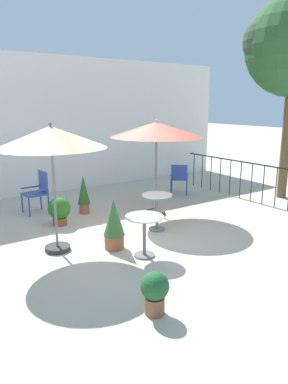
{
  "coord_description": "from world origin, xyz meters",
  "views": [
    {
      "loc": [
        -4.16,
        -5.83,
        2.52
      ],
      "look_at": [
        0.0,
        0.15,
        0.73
      ],
      "focal_mm": 33.88,
      "sensor_mm": 36.0,
      "label": 1
    }
  ],
  "objects_px": {
    "patio_umbrella_0": "(156,131)",
    "patio_chair_0": "(38,189)",
    "patio_chair_1": "(179,177)",
    "potted_plant_2": "(84,193)",
    "potted_plant_1": "(155,291)",
    "potted_plant_3": "(114,223)",
    "cafe_table_0": "(157,206)",
    "cafe_table_1": "(144,229)",
    "potted_plant_0": "(59,210)",
    "patio_umbrella_1": "(51,139)"
  },
  "relations": [
    {
      "from": "patio_umbrella_1",
      "to": "patio_chair_1",
      "type": "bearing_deg",
      "value": 23.41
    },
    {
      "from": "patio_umbrella_0",
      "to": "potted_plant_1",
      "type": "relative_size",
      "value": 3.99
    },
    {
      "from": "potted_plant_2",
      "to": "patio_umbrella_0",
      "type": "bearing_deg",
      "value": -37.21
    },
    {
      "from": "potted_plant_3",
      "to": "potted_plant_0",
      "type": "bearing_deg",
      "value": 99.57
    },
    {
      "from": "potted_plant_2",
      "to": "potted_plant_3",
      "type": "distance_m",
      "value": 2.29
    },
    {
      "from": "patio_umbrella_0",
      "to": "potted_plant_0",
      "type": "xyz_separation_m",
      "value": [
        -2.13,
        0.56,
        -1.61
      ]
    },
    {
      "from": "potted_plant_2",
      "to": "potted_plant_3",
      "type": "xyz_separation_m",
      "value": [
        -0.49,
        -2.24,
        -0.02
      ]
    },
    {
      "from": "cafe_table_1",
      "to": "potted_plant_3",
      "type": "bearing_deg",
      "value": 113.04
    },
    {
      "from": "potted_plant_3",
      "to": "patio_umbrella_1",
      "type": "bearing_deg",
      "value": 150.68
    },
    {
      "from": "potted_plant_1",
      "to": "potted_plant_3",
      "type": "height_order",
      "value": "potted_plant_3"
    },
    {
      "from": "cafe_table_0",
      "to": "potted_plant_1",
      "type": "relative_size",
      "value": 1.37
    },
    {
      "from": "potted_plant_3",
      "to": "potted_plant_2",
      "type": "bearing_deg",
      "value": 77.67
    },
    {
      "from": "patio_umbrella_1",
      "to": "potted_plant_0",
      "type": "xyz_separation_m",
      "value": [
        0.57,
        1.29,
        -1.63
      ]
    },
    {
      "from": "patio_umbrella_1",
      "to": "potted_plant_1",
      "type": "xyz_separation_m",
      "value": [
        0.23,
        -2.56,
        -1.65
      ]
    },
    {
      "from": "patio_umbrella_0",
      "to": "patio_chair_0",
      "type": "xyz_separation_m",
      "value": [
        -2.17,
        1.71,
        -1.38
      ]
    },
    {
      "from": "patio_umbrella_0",
      "to": "potted_plant_0",
      "type": "height_order",
      "value": "patio_umbrella_0"
    },
    {
      "from": "potted_plant_0",
      "to": "potted_plant_2",
      "type": "xyz_separation_m",
      "value": [
        0.79,
        0.46,
        0.16
      ]
    },
    {
      "from": "potted_plant_2",
      "to": "patio_umbrella_1",
      "type": "bearing_deg",
      "value": -127.82
    },
    {
      "from": "cafe_table_1",
      "to": "potted_plant_0",
      "type": "distance_m",
      "value": 2.43
    },
    {
      "from": "cafe_table_0",
      "to": "potted_plant_3",
      "type": "relative_size",
      "value": 0.82
    },
    {
      "from": "cafe_table_1",
      "to": "potted_plant_3",
      "type": "distance_m",
      "value": 0.63
    },
    {
      "from": "cafe_table_0",
      "to": "cafe_table_1",
      "type": "height_order",
      "value": "cafe_table_0"
    },
    {
      "from": "patio_chair_0",
      "to": "potted_plant_0",
      "type": "bearing_deg",
      "value": -87.72
    },
    {
      "from": "patio_umbrella_1",
      "to": "potted_plant_2",
      "type": "xyz_separation_m",
      "value": [
        1.36,
        1.75,
        -1.47
      ]
    },
    {
      "from": "potted_plant_2",
      "to": "potted_plant_1",
      "type": "bearing_deg",
      "value": -104.63
    },
    {
      "from": "cafe_table_0",
      "to": "potted_plant_2",
      "type": "height_order",
      "value": "potted_plant_2"
    },
    {
      "from": "cafe_table_0",
      "to": "potted_plant_0",
      "type": "xyz_separation_m",
      "value": [
        -1.51,
        1.43,
        -0.18
      ]
    },
    {
      "from": "cafe_table_0",
      "to": "potted_plant_3",
      "type": "distance_m",
      "value": 1.26
    },
    {
      "from": "patio_chair_1",
      "to": "potted_plant_2",
      "type": "height_order",
      "value": "potted_plant_2"
    },
    {
      "from": "patio_umbrella_0",
      "to": "patio_chair_1",
      "type": "distance_m",
      "value": 2.5
    },
    {
      "from": "potted_plant_2",
      "to": "cafe_table_1",
      "type": "bearing_deg",
      "value": -94.89
    },
    {
      "from": "potted_plant_3",
      "to": "patio_umbrella_0",
      "type": "bearing_deg",
      "value": 33.79
    },
    {
      "from": "patio_umbrella_1",
      "to": "cafe_table_1",
      "type": "height_order",
      "value": "patio_umbrella_1"
    },
    {
      "from": "potted_plant_0",
      "to": "patio_umbrella_0",
      "type": "bearing_deg",
      "value": -14.74
    },
    {
      "from": "patio_umbrella_1",
      "to": "potted_plant_2",
      "type": "bearing_deg",
      "value": 52.18
    },
    {
      "from": "potted_plant_0",
      "to": "potted_plant_1",
      "type": "bearing_deg",
      "value": -94.98
    },
    {
      "from": "patio_chair_0",
      "to": "patio_chair_1",
      "type": "distance_m",
      "value": 3.9
    },
    {
      "from": "cafe_table_1",
      "to": "potted_plant_0",
      "type": "xyz_separation_m",
      "value": [
        -0.55,
        2.36,
        -0.16
      ]
    },
    {
      "from": "patio_umbrella_0",
      "to": "potted_plant_3",
      "type": "xyz_separation_m",
      "value": [
        -1.83,
        -1.22,
        -1.47
      ]
    },
    {
      "from": "patio_umbrella_0",
      "to": "cafe_table_1",
      "type": "bearing_deg",
      "value": -131.18
    },
    {
      "from": "patio_umbrella_0",
      "to": "potted_plant_2",
      "type": "xyz_separation_m",
      "value": [
        -1.34,
        1.02,
        -1.45
      ]
    },
    {
      "from": "potted_plant_1",
      "to": "patio_chair_1",
      "type": "bearing_deg",
      "value": 47.05
    },
    {
      "from": "cafe_table_0",
      "to": "potted_plant_0",
      "type": "height_order",
      "value": "cafe_table_0"
    },
    {
      "from": "potted_plant_1",
      "to": "patio_umbrella_1",
      "type": "bearing_deg",
      "value": 95.19
    },
    {
      "from": "cafe_table_0",
      "to": "patio_chair_1",
      "type": "bearing_deg",
      "value": 41.43
    },
    {
      "from": "patio_umbrella_1",
      "to": "potted_plant_3",
      "type": "bearing_deg",
      "value": -29.32
    },
    {
      "from": "potted_plant_3",
      "to": "patio_chair_1",
      "type": "bearing_deg",
      "value": 34.17
    },
    {
      "from": "cafe_table_0",
      "to": "potted_plant_2",
      "type": "xyz_separation_m",
      "value": [
        -0.72,
        1.89,
        -0.03
      ]
    },
    {
      "from": "patio_chair_0",
      "to": "patio_chair_1",
      "type": "bearing_deg",
      "value": -7.98
    },
    {
      "from": "potted_plant_1",
      "to": "potted_plant_3",
      "type": "xyz_separation_m",
      "value": [
        0.64,
        2.07,
        0.16
      ]
    }
  ]
}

